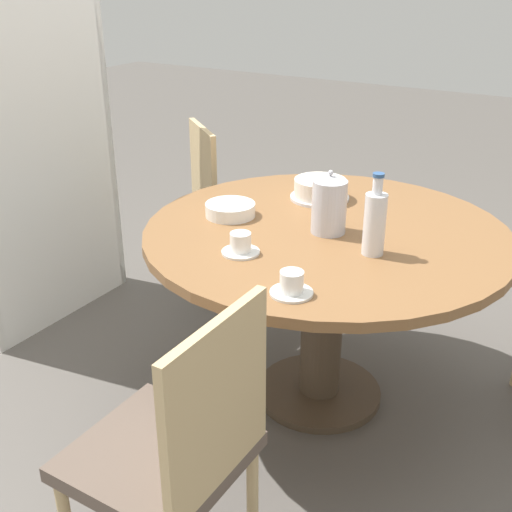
{
  "coord_description": "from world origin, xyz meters",
  "views": [
    {
      "loc": [
        -1.97,
        -0.9,
        1.62
      ],
      "look_at": [
        0.0,
        0.3,
        0.55
      ],
      "focal_mm": 45.0,
      "sensor_mm": 36.0,
      "label": 1
    }
  ],
  "objects_px": {
    "water_bottle": "(375,222)",
    "chair_a": "(176,450)",
    "coffee_pot": "(329,205)",
    "cup_a": "(241,245)",
    "chair_c": "(230,206)",
    "bookshelf": "(26,129)",
    "cake_main": "(320,189)",
    "cup_b": "(292,285)"
  },
  "relations": [
    {
      "from": "chair_a",
      "to": "cup_b",
      "type": "height_order",
      "value": "chair_a"
    },
    {
      "from": "cup_a",
      "to": "cup_b",
      "type": "bearing_deg",
      "value": -120.46
    },
    {
      "from": "cup_a",
      "to": "coffee_pot",
      "type": "bearing_deg",
      "value": -27.9
    },
    {
      "from": "cup_b",
      "to": "coffee_pot",
      "type": "bearing_deg",
      "value": 13.18
    },
    {
      "from": "chair_a",
      "to": "coffee_pot",
      "type": "relative_size",
      "value": 3.92
    },
    {
      "from": "water_bottle",
      "to": "bookshelf",
      "type": "bearing_deg",
      "value": 88.1
    },
    {
      "from": "chair_c",
      "to": "bookshelf",
      "type": "height_order",
      "value": "bookshelf"
    },
    {
      "from": "cup_b",
      "to": "bookshelf",
      "type": "bearing_deg",
      "value": 74.49
    },
    {
      "from": "cup_b",
      "to": "cup_a",
      "type": "bearing_deg",
      "value": 59.54
    },
    {
      "from": "chair_c",
      "to": "coffee_pot",
      "type": "bearing_deg",
      "value": -176.89
    },
    {
      "from": "chair_a",
      "to": "bookshelf",
      "type": "distance_m",
      "value": 1.86
    },
    {
      "from": "chair_a",
      "to": "water_bottle",
      "type": "distance_m",
      "value": 0.96
    },
    {
      "from": "chair_c",
      "to": "cake_main",
      "type": "bearing_deg",
      "value": -165.7
    },
    {
      "from": "coffee_pot",
      "to": "cup_a",
      "type": "height_order",
      "value": "coffee_pot"
    },
    {
      "from": "chair_a",
      "to": "chair_c",
      "type": "distance_m",
      "value": 1.79
    },
    {
      "from": "bookshelf",
      "to": "cup_a",
      "type": "bearing_deg",
      "value": 78.04
    },
    {
      "from": "cake_main",
      "to": "cup_b",
      "type": "bearing_deg",
      "value": -159.45
    },
    {
      "from": "bookshelf",
      "to": "cake_main",
      "type": "xyz_separation_m",
      "value": [
        0.34,
        -1.32,
        -0.15
      ]
    },
    {
      "from": "chair_c",
      "to": "cup_b",
      "type": "relative_size",
      "value": 7.04
    },
    {
      "from": "chair_c",
      "to": "coffee_pot",
      "type": "xyz_separation_m",
      "value": [
        -0.6,
        -0.82,
        0.35
      ]
    },
    {
      "from": "chair_a",
      "to": "cup_b",
      "type": "xyz_separation_m",
      "value": [
        0.48,
        -0.07,
        0.28
      ]
    },
    {
      "from": "water_bottle",
      "to": "cup_b",
      "type": "bearing_deg",
      "value": 166.5
    },
    {
      "from": "chair_c",
      "to": "coffee_pot",
      "type": "distance_m",
      "value": 1.08
    },
    {
      "from": "chair_a",
      "to": "cup_a",
      "type": "distance_m",
      "value": 0.74
    },
    {
      "from": "cup_a",
      "to": "chair_a",
      "type": "bearing_deg",
      "value": -161.55
    },
    {
      "from": "chair_a",
      "to": "water_bottle",
      "type": "relative_size",
      "value": 3.26
    },
    {
      "from": "bookshelf",
      "to": "cake_main",
      "type": "bearing_deg",
      "value": 104.44
    },
    {
      "from": "coffee_pot",
      "to": "cup_a",
      "type": "bearing_deg",
      "value": 152.1
    },
    {
      "from": "coffee_pot",
      "to": "water_bottle",
      "type": "height_order",
      "value": "water_bottle"
    },
    {
      "from": "bookshelf",
      "to": "water_bottle",
      "type": "bearing_deg",
      "value": 88.1
    },
    {
      "from": "chair_a",
      "to": "chair_c",
      "type": "bearing_deg",
      "value": -150.95
    },
    {
      "from": "chair_a",
      "to": "coffee_pot",
      "type": "height_order",
      "value": "coffee_pot"
    },
    {
      "from": "water_bottle",
      "to": "chair_a",
      "type": "bearing_deg",
      "value": 169.67
    },
    {
      "from": "chair_a",
      "to": "cup_a",
      "type": "relative_size",
      "value": 7.04
    },
    {
      "from": "chair_c",
      "to": "cup_b",
      "type": "distance_m",
      "value": 1.46
    },
    {
      "from": "chair_a",
      "to": "cake_main",
      "type": "xyz_separation_m",
      "value": [
        1.27,
        0.23,
        0.29
      ]
    },
    {
      "from": "chair_c",
      "to": "bookshelf",
      "type": "relative_size",
      "value": 0.47
    },
    {
      "from": "coffee_pot",
      "to": "chair_c",
      "type": "bearing_deg",
      "value": 53.85
    },
    {
      "from": "cake_main",
      "to": "chair_c",
      "type": "bearing_deg",
      "value": 65.04
    },
    {
      "from": "coffee_pot",
      "to": "water_bottle",
      "type": "xyz_separation_m",
      "value": [
        -0.09,
        -0.21,
        0.01
      ]
    },
    {
      "from": "bookshelf",
      "to": "cake_main",
      "type": "distance_m",
      "value": 1.37
    },
    {
      "from": "bookshelf",
      "to": "cup_b",
      "type": "xyz_separation_m",
      "value": [
        -0.45,
        -1.61,
        -0.16
      ]
    }
  ]
}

